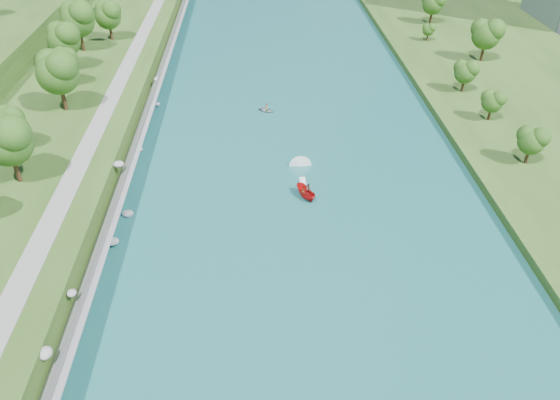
{
  "coord_description": "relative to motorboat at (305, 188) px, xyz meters",
  "views": [
    {
      "loc": [
        -6.18,
        -51.27,
        45.37
      ],
      "look_at": [
        -2.94,
        10.76,
        2.5
      ],
      "focal_mm": 35.0,
      "sensor_mm": 36.0,
      "label": 1
    }
  ],
  "objects": [
    {
      "name": "motorboat",
      "position": [
        0.0,
        0.0,
        0.0
      ],
      "size": [
        3.6,
        19.09,
        1.93
      ],
      "rotation": [
        0.0,
        0.0,
        3.59
      ],
      "color": "red",
      "rests_on": "river_water"
    },
    {
      "name": "ground",
      "position": [
        -1.02,
        -16.21,
        -0.81
      ],
      "size": [
        260.0,
        260.0,
        0.0
      ],
      "primitive_type": "plane",
      "color": "#2D5119",
      "rests_on": "ground"
    },
    {
      "name": "trees_east",
      "position": [
        40.4,
        22.74,
        5.13
      ],
      "size": [
        15.51,
        135.64,
        11.05
      ],
      "color": "#274D14",
      "rests_on": "berm_east"
    },
    {
      "name": "riverside_path",
      "position": [
        -33.52,
        3.79,
        2.74
      ],
      "size": [
        3.0,
        200.0,
        0.1
      ],
      "primitive_type": "cube",
      "color": "gray",
      "rests_on": "berm_west"
    },
    {
      "name": "riprap_bank",
      "position": [
        -26.88,
        2.94,
        0.99
      ],
      "size": [
        4.41,
        236.0,
        4.25
      ],
      "color": "slate",
      "rests_on": "ground"
    },
    {
      "name": "river_water",
      "position": [
        -1.02,
        3.79,
        -0.76
      ],
      "size": [
        55.0,
        240.0,
        0.1
      ],
      "primitive_type": "cube",
      "color": "#1A5D62",
      "rests_on": "ground"
    },
    {
      "name": "raft",
      "position": [
        -4.8,
        27.95,
        -0.33
      ],
      "size": [
        3.97,
        3.77,
        1.65
      ],
      "rotation": [
        0.0,
        0.0,
        0.94
      ],
      "color": "#9C9DA4",
      "rests_on": "river_water"
    }
  ]
}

